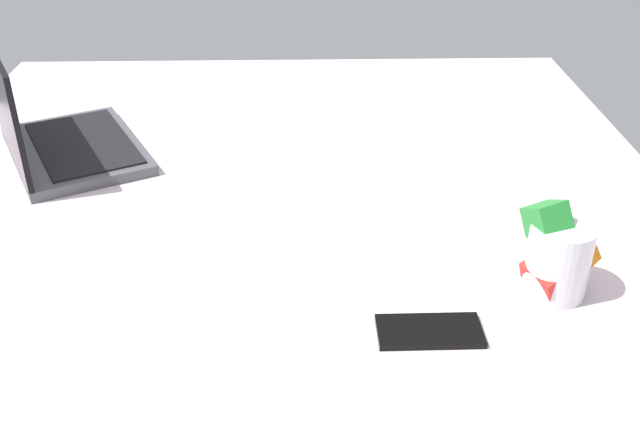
{
  "coord_description": "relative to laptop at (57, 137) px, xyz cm",
  "views": [
    {
      "loc": [
        -99.1,
        -3.74,
        81.31
      ],
      "look_at": [
        -1.05,
        -6.16,
        24.0
      ],
      "focal_mm": 41.47,
      "sensor_mm": 36.0,
      "label": 1
    }
  ],
  "objects": [
    {
      "name": "laptop",
      "position": [
        0.0,
        0.0,
        0.0
      ],
      "size": [
        39.86,
        35.52,
        23.0
      ],
      "rotation": [
        0.0,
        0.0,
        0.47
      ],
      "color": "#4C4C51",
      "rests_on": "bed_mattress"
    },
    {
      "name": "cell_phone",
      "position": [
        -54.85,
        -63.82,
        -4.01
      ],
      "size": [
        6.9,
        14.05,
        0.8
      ],
      "primitive_type": "cube",
      "rotation": [
        0.0,
        0.0,
        0.01
      ],
      "color": "black",
      "rests_on": "bed_mattress"
    },
    {
      "name": "snack_cup",
      "position": [
        -45.85,
        -82.78,
        1.69
      ],
      "size": [
        9.9,
        11.64,
        14.55
      ],
      "color": "silver",
      "rests_on": "bed_mattress"
    },
    {
      "name": "bed_mattress",
      "position": [
        -32.07,
        -43.65,
        -13.41
      ],
      "size": [
        180.0,
        140.0,
        18.0
      ],
      "primitive_type": "cube",
      "color": "silver",
      "rests_on": "ground"
    }
  ]
}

